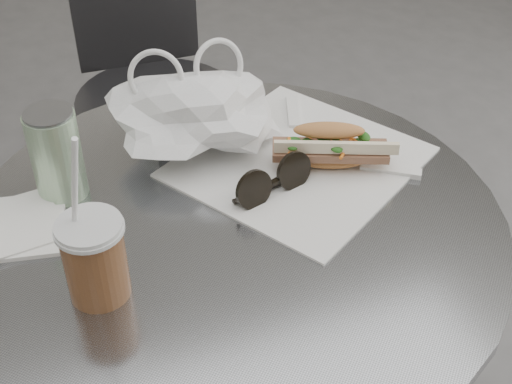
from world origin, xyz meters
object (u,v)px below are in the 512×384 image
object	(u,v)px
cafe_table	(237,346)
sunglasses	(273,182)
chair_far	(158,136)
banh_mi	(329,146)
iced_coffee	(95,258)
drink_can	(56,154)

from	to	relation	value
cafe_table	sunglasses	distance (m)	0.31
sunglasses	chair_far	bearing A→B (deg)	73.86
sunglasses	banh_mi	bearing A→B (deg)	1.72
banh_mi	sunglasses	bearing A→B (deg)	-139.59
banh_mi	iced_coffee	bearing A→B (deg)	-137.51
iced_coffee	banh_mi	bearing A→B (deg)	19.59
banh_mi	iced_coffee	world-z (taller)	iced_coffee
chair_far	iced_coffee	xyz separation A→B (m)	(-0.28, -0.90, 0.46)
cafe_table	chair_far	xyz separation A→B (m)	(0.08, 0.83, -0.13)
drink_can	banh_mi	bearing A→B (deg)	-11.90
chair_far	iced_coffee	size ratio (longest dim) A/B	3.14
banh_mi	iced_coffee	xyz separation A→B (m)	(-0.38, -0.13, 0.02)
cafe_table	drink_can	distance (m)	0.43
cafe_table	banh_mi	world-z (taller)	banh_mi
chair_far	iced_coffee	distance (m)	1.04
chair_far	banh_mi	bearing A→B (deg)	99.49
chair_far	sunglasses	bearing A→B (deg)	91.71
cafe_table	chair_far	distance (m)	0.84
banh_mi	drink_can	xyz separation A→B (m)	(-0.39, 0.08, 0.03)
iced_coffee	drink_can	distance (m)	0.22
banh_mi	iced_coffee	size ratio (longest dim) A/B	0.94
iced_coffee	drink_can	xyz separation A→B (m)	(-0.01, 0.21, 0.01)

